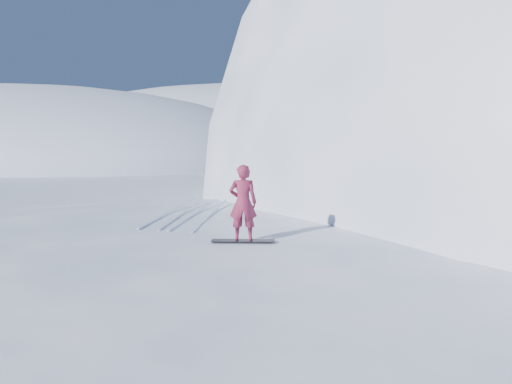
% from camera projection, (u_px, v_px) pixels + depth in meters
% --- Properties ---
extents(ground, '(400.00, 400.00, 0.00)m').
position_uv_depth(ground, '(134.00, 345.00, 10.92)').
color(ground, white).
rests_on(ground, ground).
extents(near_ridge, '(36.00, 28.00, 4.80)m').
position_uv_depth(near_ridge, '(221.00, 305.00, 13.43)').
color(near_ridge, white).
rests_on(near_ridge, ground).
extents(peak_shoulder, '(28.00, 24.00, 18.00)m').
position_uv_depth(peak_shoulder, '(477.00, 220.00, 26.58)').
color(peak_shoulder, white).
rests_on(peak_shoulder, ground).
extents(far_ridge_a, '(120.00, 70.00, 28.00)m').
position_uv_depth(far_ridge_a, '(0.00, 159.00, 89.37)').
color(far_ridge_a, white).
rests_on(far_ridge_a, ground).
extents(far_ridge_c, '(140.00, 90.00, 36.00)m').
position_uv_depth(far_ridge_c, '(235.00, 151.00, 126.95)').
color(far_ridge_c, white).
rests_on(far_ridge_c, ground).
extents(wind_bumps, '(16.00, 14.40, 1.00)m').
position_uv_depth(wind_bumps, '(159.00, 310.00, 13.09)').
color(wind_bumps, white).
rests_on(wind_bumps, ground).
extents(snowboard, '(1.57, 0.75, 0.03)m').
position_uv_depth(snowboard, '(243.00, 241.00, 11.21)').
color(snowboard, black).
rests_on(snowboard, near_ridge).
extents(snowboarder, '(0.79, 0.63, 1.87)m').
position_uv_depth(snowboarder, '(243.00, 203.00, 11.09)').
color(snowboarder, maroon).
rests_on(snowboarder, snowboard).
extents(board_tracks, '(2.83, 5.91, 0.04)m').
position_uv_depth(board_tracks, '(191.00, 211.00, 15.36)').
color(board_tracks, silver).
rests_on(board_tracks, ground).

